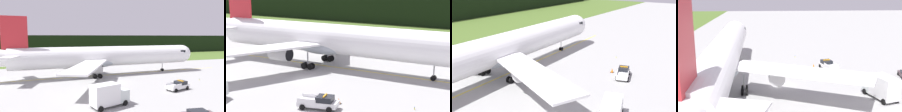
# 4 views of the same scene
# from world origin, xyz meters

# --- Properties ---
(ground) EXTENTS (320.00, 320.00, 0.00)m
(ground) POSITION_xyz_m (0.00, 0.00, 0.00)
(ground) COLOR #9C9C9A
(taxiway_centerline_main) EXTENTS (80.96, 2.81, 0.01)m
(taxiway_centerline_main) POSITION_xyz_m (0.05, 9.77, 0.00)
(taxiway_centerline_main) COLOR yellow
(taxiway_centerline_main) RESTS_ON ground
(airliner) EXTENTS (61.27, 45.67, 16.14)m
(airliner) POSITION_xyz_m (-0.49, 9.75, 5.38)
(airliner) COLOR white
(airliner) RESTS_ON ground
(ops_pickup_truck) EXTENTS (5.72, 3.45, 1.94)m
(ops_pickup_truck) POSITION_xyz_m (10.03, -10.18, 0.90)
(ops_pickup_truck) COLOR white
(ops_pickup_truck) RESTS_ON ground
(catering_truck) EXTENTS (6.74, 4.22, 3.88)m
(catering_truck) POSITION_xyz_m (-6.89, -15.13, 1.92)
(catering_truck) COLOR silver
(catering_truck) RESTS_ON ground
(apron_cone) EXTENTS (0.67, 0.67, 0.83)m
(apron_cone) POSITION_xyz_m (11.29, -7.36, 0.41)
(apron_cone) COLOR black
(apron_cone) RESTS_ON ground
(taxiway_edge_light_east) EXTENTS (0.12, 0.12, 0.43)m
(taxiway_edge_light_east) POSITION_xyz_m (20.95, -4.21, 0.23)
(taxiway_edge_light_east) COLOR yellow
(taxiway_edge_light_east) RESTS_ON ground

